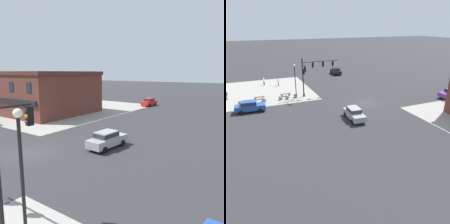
# 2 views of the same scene
# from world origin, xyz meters

# --- Properties ---
(ground_plane) EXTENTS (320.00, 320.00, 0.00)m
(ground_plane) POSITION_xyz_m (0.00, 0.00, 0.00)
(ground_plane) COLOR #2D2D30
(sidewalk_far_corner) EXTENTS (32.00, 32.00, 0.02)m
(sidewalk_far_corner) POSITION_xyz_m (-20.00, 20.00, 0.00)
(sidewalk_far_corner) COLOR gray
(sidewalk_far_corner) RESTS_ON ground
(street_lamp_corner_near) EXTENTS (0.36, 0.36, 6.01)m
(street_lamp_corner_near) POSITION_xyz_m (10.00, -7.63, 3.72)
(street_lamp_corner_near) COLOR black
(street_lamp_corner_near) RESTS_ON ground
(car_main_northbound_near) EXTENTS (2.05, 4.48, 1.68)m
(car_main_northbound_near) POSITION_xyz_m (-4.63, 33.94, 0.92)
(car_main_northbound_near) COLOR red
(car_main_northbound_near) RESTS_ON ground
(car_cross_eastbound) EXTENTS (2.13, 4.51, 1.68)m
(car_cross_eastbound) POSITION_xyz_m (4.83, 5.08, 0.92)
(car_cross_eastbound) COLOR #99999E
(car_cross_eastbound) RESTS_ON ground
(storefront_block_near_corner) EXTENTS (22.37, 14.88, 7.50)m
(storefront_block_near_corner) POSITION_xyz_m (-19.97, 15.23, 3.76)
(storefront_block_near_corner) COLOR brown
(storefront_block_near_corner) RESTS_ON ground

